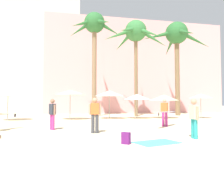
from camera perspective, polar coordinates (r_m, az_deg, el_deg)
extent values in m
plane|color=beige|center=(6.16, 2.17, -17.43)|extent=(120.00, 120.00, 0.00)
cube|color=pink|center=(34.50, 4.33, 4.80)|extent=(24.28, 10.17, 12.44)
cube|color=beige|center=(44.13, -18.30, 10.74)|extent=(14.46, 10.94, 23.83)
cylinder|color=#896B4C|center=(23.02, -4.54, 5.21)|extent=(0.46, 0.46, 9.65)
sphere|color=#2D6B33|center=(24.19, -4.49, 16.59)|extent=(2.14, 2.14, 2.14)
cone|color=#2D6B33|center=(24.22, -0.55, 15.05)|extent=(2.41, 0.52, 1.62)
cone|color=#2D6B33|center=(25.70, -4.37, 14.54)|extent=(0.87, 2.55, 1.18)
cone|color=#2D6B33|center=(24.51, -8.20, 14.82)|extent=(2.36, 1.45, 1.65)
cone|color=#2D6B33|center=(23.05, -7.79, 16.26)|extent=(2.32, 1.71, 1.46)
cone|color=#2D6B33|center=(22.66, -2.32, 16.88)|extent=(1.34, 2.50, 1.25)
cylinder|color=brown|center=(25.59, 16.28, 3.86)|extent=(0.51, 0.51, 9.09)
sphere|color=#2D6B33|center=(26.51, 16.13, 13.66)|extent=(2.45, 2.45, 2.45)
cone|color=#2D6B33|center=(27.19, 20.51, 11.67)|extent=(3.42, 0.89, 1.99)
cone|color=#2D6B33|center=(28.20, 14.52, 10.80)|extent=(0.91, 3.33, 2.20)
cone|color=#2D6B33|center=(25.31, 11.58, 13.25)|extent=(3.52, 0.71, 1.50)
cone|color=#2D6B33|center=(24.38, 18.28, 13.69)|extent=(0.85, 3.49, 1.73)
cylinder|color=brown|center=(23.31, 6.13, 4.16)|extent=(0.36, 0.36, 8.88)
sphere|color=#387A3D|center=(24.26, 6.07, 14.62)|extent=(2.25, 2.25, 2.25)
cone|color=#387A3D|center=(24.51, 10.57, 12.57)|extent=(2.99, 0.79, 1.99)
cone|color=#387A3D|center=(26.05, 6.19, 12.11)|extent=(1.51, 3.08, 1.57)
cone|color=#387A3D|center=(25.41, 2.96, 12.02)|extent=(1.76, 2.89, 1.94)
cone|color=#387A3D|center=(23.42, 1.42, 13.69)|extent=(3.10, 0.73, 1.67)
cone|color=#387A3D|center=(22.33, 3.97, 14.91)|extent=(2.42, 2.69, 1.42)
cone|color=#387A3D|center=(22.70, 9.47, 14.06)|extent=(1.66, 2.97, 1.83)
cylinder|color=gray|center=(19.71, -25.00, -3.75)|extent=(0.06, 0.06, 2.37)
cone|color=beige|center=(19.72, -24.94, -0.92)|extent=(2.45, 2.45, 0.42)
cylinder|color=gray|center=(20.81, 13.05, -4.22)|extent=(0.06, 0.06, 2.14)
cone|color=beige|center=(20.81, 13.02, -2.02)|extent=(2.66, 2.66, 0.53)
cylinder|color=gray|center=(19.45, -0.70, -3.90)|extent=(0.06, 0.06, 2.46)
cone|color=white|center=(19.46, -0.69, -0.99)|extent=(2.58, 2.58, 0.49)
cylinder|color=gray|center=(21.78, 21.68, -3.93)|extent=(0.06, 0.06, 2.21)
cone|color=beige|center=(21.78, 21.63, -1.54)|extent=(2.14, 2.14, 0.40)
cylinder|color=gray|center=(19.00, -10.62, -3.86)|extent=(0.06, 0.06, 2.48)
cone|color=beige|center=(19.01, -10.59, -0.73)|extent=(2.63, 2.63, 0.41)
cylinder|color=gray|center=(20.00, 6.34, -4.29)|extent=(0.06, 0.06, 2.17)
cone|color=white|center=(20.00, 6.33, -1.88)|extent=(2.47, 2.47, 0.49)
cube|color=#4CC6D6|center=(8.67, 11.35, -13.09)|extent=(1.86, 1.48, 0.01)
cube|color=#5D1A62|center=(8.22, 3.57, -12.27)|extent=(0.34, 0.33, 0.42)
cube|color=#4A144E|center=(8.34, 3.94, -12.72)|extent=(0.20, 0.18, 0.18)
cube|color=black|center=(13.90, -23.45, -6.07)|extent=(0.08, 0.09, 0.18)
cylinder|color=#B7337F|center=(14.19, 12.89, -7.31)|extent=(0.23, 0.23, 0.91)
cylinder|color=#B7337F|center=(14.12, 13.66, -7.32)|extent=(0.23, 0.23, 0.91)
cube|color=orange|center=(14.12, 13.24, -4.38)|extent=(0.44, 0.44, 0.54)
sphere|color=#D1A889|center=(14.11, 13.22, -2.70)|extent=(0.34, 0.34, 0.24)
cylinder|color=#D1A889|center=(14.20, 12.29, -4.53)|extent=(0.14, 0.14, 0.52)
cylinder|color=#D1A889|center=(14.03, 14.20, -4.52)|extent=(0.14, 0.14, 0.52)
ellipsoid|color=#B2B2B7|center=(13.86, 13.78, -5.55)|extent=(2.51, 2.45, 0.14)
ellipsoid|color=#247AC9|center=(13.86, 13.78, -5.55)|extent=(2.53, 2.48, 0.11)
cube|color=black|center=(12.67, 11.81, -6.19)|extent=(0.09, 0.08, 0.18)
cylinder|color=teal|center=(9.85, 20.52, -9.43)|extent=(0.16, 0.16, 0.80)
cylinder|color=teal|center=(10.02, 19.92, -9.32)|extent=(0.16, 0.16, 0.80)
cube|color=beige|center=(9.88, 20.14, -5.41)|extent=(0.23, 0.41, 0.57)
sphere|color=tan|center=(9.87, 20.10, -2.93)|extent=(0.25, 0.25, 0.24)
cylinder|color=tan|center=(9.66, 20.91, -5.66)|extent=(0.10, 0.10, 0.54)
cylinder|color=tan|center=(10.09, 19.42, -5.57)|extent=(0.10, 0.10, 0.54)
cylinder|color=#B7337F|center=(12.67, -15.18, -7.99)|extent=(0.22, 0.22, 0.82)
cylinder|color=#B7337F|center=(12.50, -14.77, -8.07)|extent=(0.22, 0.22, 0.82)
cube|color=#333842|center=(12.54, -14.93, -4.84)|extent=(0.39, 0.46, 0.58)
sphere|color=#936B51|center=(12.53, -14.90, -2.88)|extent=(0.33, 0.33, 0.24)
cylinder|color=#936B51|center=(12.77, -15.44, -4.96)|extent=(0.14, 0.14, 0.55)
cylinder|color=#936B51|center=(12.32, -14.40, -5.05)|extent=(0.14, 0.14, 0.55)
cylinder|color=#3D3D42|center=(10.96, -3.84, -8.68)|extent=(0.18, 0.18, 0.90)
cylinder|color=#3D3D42|center=(10.96, -4.90, -8.67)|extent=(0.18, 0.18, 0.90)
cube|color=orange|center=(10.91, -4.36, -4.88)|extent=(0.43, 0.28, 0.55)
sphere|color=tan|center=(10.90, -4.35, -2.70)|extent=(0.27, 0.27, 0.24)
cylinder|color=tan|center=(10.91, -3.04, -5.08)|extent=(0.11, 0.11, 0.52)
cylinder|color=tan|center=(10.91, -5.67, -5.06)|extent=(0.11, 0.11, 0.52)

